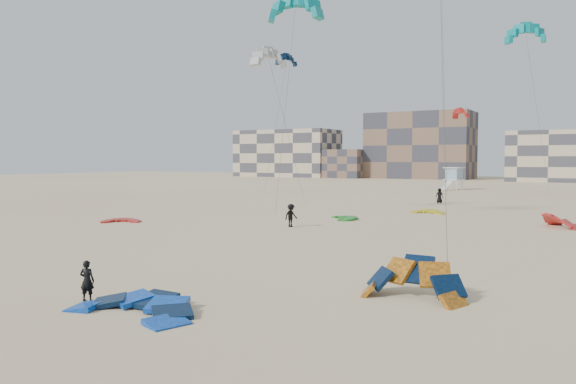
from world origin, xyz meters
The scene contains 19 objects.
ground centered at (0.00, 0.00, 0.00)m, with size 320.00×320.00×0.00m, color beige.
kite_ground_blue centered at (1.56, -3.97, 0.00)m, with size 4.59×4.77×0.85m, color blue, non-canonical shape.
kite_ground_orange centered at (9.49, 2.90, 0.00)m, with size 4.10×3.31×2.51m, color orange, non-canonical shape.
kite_ground_red centered at (-20.44, 16.13, 0.00)m, with size 3.00×3.18×0.47m, color red, non-canonical shape.
kite_ground_green centered at (-4.73, 27.88, 0.00)m, with size 3.13×3.32×0.42m, color green, non-canonical shape.
kite_ground_red_far centered at (12.75, 31.07, 0.00)m, with size 3.66×3.47×1.73m, color red, non-canonical shape.
kite_ground_yellow centered at (0.25, 37.07, 0.00)m, with size 3.13×3.26×0.66m, color gold, non-canonical shape.
kitesurfer_main centered at (-1.22, -3.70, 0.79)m, with size 0.58×0.38×1.58m, color black.
kitesurfer_c centered at (-6.03, 20.49, 0.93)m, with size 1.20×0.69×1.85m, color black.
kitesurfer_e centered at (-2.08, 50.18, 0.93)m, with size 0.91×0.59×1.85m, color black.
kite_fly_teal_a centered at (-7.61, 23.93, 18.11)m, with size 5.64×6.67×18.82m.
kite_fly_grey centered at (-13.66, 29.43, 15.30)m, with size 6.71×4.98×15.72m.
kite_fly_navy centered at (-25.26, 52.81, 19.61)m, with size 5.58×13.60×19.80m.
kite_fly_teal_b centered at (6.96, 52.85, 19.81)m, with size 5.37×6.29×20.12m.
kite_fly_red centered at (-3.31, 65.52, 11.92)m, with size 4.04×8.06×12.11m.
lifeguard_tower_far centered at (-7.88, 81.10, 1.95)m, with size 3.33×5.70×3.94m.
condo_west_a centered at (-70.00, 130.00, 7.00)m, with size 30.00×15.00×14.00m, color beige.
condo_west_b centered at (-30.00, 134.00, 9.00)m, with size 28.00×14.00×18.00m, color brown.
condo_fill_left centered at (-50.00, 128.00, 4.00)m, with size 12.00×10.00×8.00m, color brown.
Camera 1 is at (16.15, -18.26, 5.49)m, focal length 35.00 mm.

